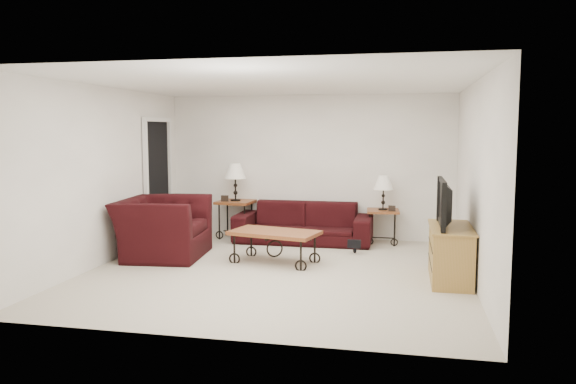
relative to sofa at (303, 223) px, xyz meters
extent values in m
plane|color=beige|center=(0.01, -2.02, -0.34)|extent=(5.00, 5.00, 0.00)
cube|color=white|center=(0.01, 0.48, 0.91)|extent=(5.00, 0.02, 2.50)
cube|color=white|center=(0.01, -4.52, 0.91)|extent=(5.00, 0.02, 2.50)
cube|color=white|center=(-2.49, -2.02, 0.91)|extent=(0.02, 5.00, 2.50)
cube|color=white|center=(2.51, -2.02, 0.91)|extent=(0.02, 5.00, 2.50)
plane|color=white|center=(0.01, -2.02, 2.16)|extent=(5.00, 5.00, 0.00)
cube|color=black|center=(-2.46, -0.37, 0.68)|extent=(0.08, 0.94, 2.04)
imported|color=black|center=(0.00, 0.00, 0.00)|extent=(2.30, 0.90, 0.67)
cube|color=brown|center=(-1.25, 0.18, -0.01)|extent=(0.64, 0.64, 0.66)
cube|color=brown|center=(1.32, 0.18, -0.05)|extent=(0.56, 0.56, 0.57)
cube|color=black|center=(-1.40, 0.03, 0.38)|extent=(0.13, 0.03, 0.11)
cube|color=black|center=(1.47, 0.03, 0.28)|extent=(0.11, 0.03, 0.09)
cube|color=brown|center=(-0.14, -1.54, -0.10)|extent=(1.35, 0.92, 0.46)
imported|color=black|center=(-1.86, -1.50, 0.11)|extent=(1.31, 1.46, 0.88)
cube|color=#C04A18|center=(-1.71, -1.55, 0.18)|extent=(0.14, 0.41, 0.40)
cube|color=#A4763D|center=(2.24, -2.02, 0.01)|extent=(0.48, 1.15, 0.69)
imported|color=black|center=(2.22, -2.02, 0.65)|extent=(0.14, 1.03, 0.59)
ellipsoid|color=black|center=(0.93, -0.67, -0.13)|extent=(0.35, 0.30, 0.40)
camera|label=1|loc=(1.66, -9.16, 1.54)|focal=34.77mm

